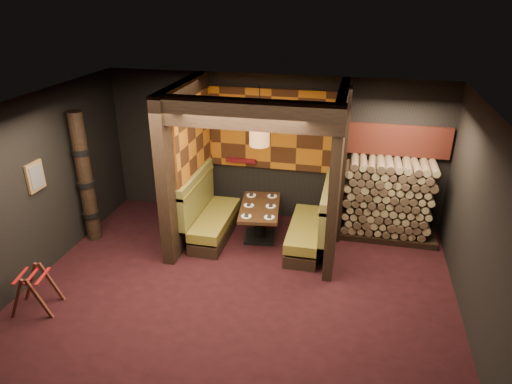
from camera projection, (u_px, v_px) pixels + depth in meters
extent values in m
cube|color=black|center=(237.00, 295.00, 6.96)|extent=(6.50, 5.50, 0.02)
cube|color=black|center=(233.00, 110.00, 5.77)|extent=(6.50, 5.50, 0.02)
cube|color=black|center=(273.00, 149.00, 8.82)|extent=(6.50, 0.02, 2.85)
cube|color=black|center=(152.00, 353.00, 3.91)|extent=(6.50, 0.02, 2.85)
cube|color=black|center=(31.00, 190.00, 7.02)|extent=(0.02, 5.50, 2.85)
cube|color=black|center=(487.00, 237.00, 5.71)|extent=(0.02, 5.50, 2.85)
cube|color=black|center=(186.00, 163.00, 8.10)|extent=(0.20, 2.20, 2.85)
cube|color=black|center=(337.00, 174.00, 7.61)|extent=(0.15, 2.10, 2.85)
cube|color=black|center=(245.00, 114.00, 6.49)|extent=(2.85, 0.18, 0.44)
cube|color=#AD5C12|center=(271.00, 130.00, 8.61)|extent=(2.40, 0.06, 1.55)
cube|color=#AD5C12|center=(195.00, 138.00, 8.06)|extent=(0.04, 1.85, 1.45)
cube|color=#5C0E14|center=(241.00, 160.00, 8.94)|extent=(0.60, 0.12, 0.07)
cube|color=black|center=(216.00, 231.00, 8.54)|extent=(0.55, 1.60, 0.22)
cube|color=brown|center=(215.00, 219.00, 8.44)|extent=(0.55, 1.60, 0.18)
cube|color=brown|center=(197.00, 198.00, 8.35)|extent=(0.12, 1.60, 0.78)
cube|color=brown|center=(196.00, 181.00, 8.20)|extent=(0.15, 1.60, 0.06)
cube|color=black|center=(305.00, 241.00, 8.21)|extent=(0.55, 1.60, 0.22)
cube|color=brown|center=(306.00, 229.00, 8.10)|extent=(0.55, 1.60, 0.18)
cube|color=brown|center=(326.00, 211.00, 7.88)|extent=(0.12, 1.60, 0.78)
cube|color=brown|center=(327.00, 193.00, 7.73)|extent=(0.15, 1.60, 0.06)
cube|color=black|center=(260.00, 237.00, 8.51)|extent=(0.62, 0.62, 0.06)
cylinder|color=black|center=(260.00, 224.00, 8.39)|extent=(0.20, 0.20, 0.61)
cube|color=#321F0F|center=(260.00, 207.00, 8.26)|extent=(0.85, 1.34, 0.06)
cylinder|color=white|center=(246.00, 216.00, 7.86)|extent=(0.18, 0.18, 0.01)
cube|color=black|center=(246.00, 215.00, 7.86)|extent=(0.08, 0.12, 0.02)
cylinder|color=white|center=(269.00, 217.00, 7.83)|extent=(0.18, 0.18, 0.01)
cube|color=black|center=(269.00, 216.00, 7.83)|extent=(0.08, 0.12, 0.02)
cylinder|color=white|center=(249.00, 205.00, 8.26)|extent=(0.18, 0.18, 0.01)
cube|color=black|center=(249.00, 204.00, 8.25)|extent=(0.08, 0.12, 0.02)
cylinder|color=white|center=(271.00, 206.00, 8.22)|extent=(0.18, 0.18, 0.01)
cube|color=black|center=(271.00, 205.00, 8.22)|extent=(0.08, 0.12, 0.02)
cylinder|color=white|center=(251.00, 195.00, 8.65)|extent=(0.18, 0.18, 0.01)
cube|color=black|center=(251.00, 195.00, 8.64)|extent=(0.08, 0.12, 0.02)
cylinder|color=white|center=(272.00, 196.00, 8.62)|extent=(0.18, 0.18, 0.01)
cube|color=black|center=(272.00, 195.00, 8.61)|extent=(0.08, 0.12, 0.02)
cylinder|color=#996534|center=(259.00, 133.00, 7.63)|extent=(0.34, 0.34, 0.45)
sphere|color=#FFC672|center=(259.00, 133.00, 7.63)|extent=(0.18, 0.18, 0.18)
cylinder|color=black|center=(260.00, 103.00, 7.42)|extent=(0.02, 0.02, 0.57)
cube|color=olive|center=(35.00, 177.00, 7.02)|extent=(0.04, 0.36, 0.46)
cube|color=#3F3F3F|center=(37.00, 177.00, 7.01)|extent=(0.01, 0.27, 0.36)
cube|color=#4F2318|center=(17.00, 299.00, 6.37)|extent=(0.31, 0.10, 0.69)
cube|color=#4F2318|center=(40.00, 300.00, 6.36)|extent=(0.31, 0.10, 0.69)
cube|color=#4F2318|center=(31.00, 282.00, 6.73)|extent=(0.31, 0.10, 0.69)
cube|color=#4F2318|center=(52.00, 283.00, 6.73)|extent=(0.31, 0.10, 0.69)
cube|color=maroon|center=(20.00, 276.00, 6.44)|extent=(0.13, 0.42, 0.01)
cube|color=maroon|center=(31.00, 276.00, 6.44)|extent=(0.13, 0.42, 0.01)
cube|color=maroon|center=(43.00, 276.00, 6.44)|extent=(0.13, 0.42, 0.01)
cylinder|color=black|center=(85.00, 178.00, 8.05)|extent=(0.26, 0.26, 2.40)
cylinder|color=black|center=(91.00, 214.00, 8.34)|extent=(0.31, 0.31, 0.09)
cylinder|color=black|center=(86.00, 183.00, 8.09)|extent=(0.31, 0.31, 0.09)
cylinder|color=black|center=(81.00, 151.00, 7.84)|extent=(0.31, 0.31, 0.09)
cube|color=black|center=(387.00, 233.00, 8.56)|extent=(1.73, 0.70, 0.12)
cube|color=brown|center=(392.00, 197.00, 8.25)|extent=(1.73, 0.70, 1.38)
cube|color=maroon|center=(398.00, 141.00, 8.14)|extent=(1.83, 0.10, 0.56)
cube|color=black|center=(343.00, 169.00, 7.83)|extent=(0.08, 0.08, 2.85)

